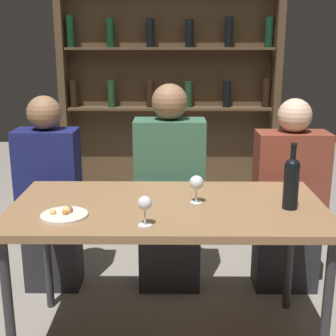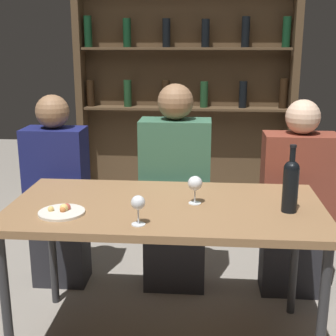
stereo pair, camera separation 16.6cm
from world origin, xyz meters
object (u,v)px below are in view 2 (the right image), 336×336
(wine_glass_1, at_px, (138,204))
(food_plate_0, at_px, (62,212))
(seated_person_left, at_px, (58,197))
(seated_person_right, at_px, (296,206))
(seated_person_center, at_px, (175,196))
(wine_bottle, at_px, (291,183))
(wine_glass_0, at_px, (195,184))

(wine_glass_1, height_order, food_plate_0, wine_glass_1)
(seated_person_left, xyz_separation_m, seated_person_right, (1.45, 0.00, -0.01))
(wine_glass_1, xyz_separation_m, seated_person_center, (0.10, 0.84, -0.24))
(wine_bottle, relative_size, seated_person_right, 0.26)
(food_plate_0, bearing_deg, seated_person_right, 31.71)
(food_plate_0, relative_size, seated_person_left, 0.17)
(seated_person_center, distance_m, seated_person_right, 0.73)
(wine_bottle, bearing_deg, seated_person_center, 132.19)
(wine_glass_1, xyz_separation_m, seated_person_left, (-0.63, 0.84, -0.27))
(wine_glass_0, height_order, seated_person_left, seated_person_left)
(wine_glass_0, relative_size, wine_glass_1, 1.05)
(wine_glass_1, bearing_deg, seated_person_left, 126.73)
(wine_glass_1, distance_m, seated_person_center, 0.88)
(seated_person_left, height_order, seated_person_center, seated_person_center)
(food_plate_0, bearing_deg, seated_person_left, 109.63)
(seated_person_center, bearing_deg, seated_person_left, 180.00)
(seated_person_left, bearing_deg, wine_glass_1, -53.27)
(seated_person_center, relative_size, seated_person_right, 1.07)
(wine_bottle, relative_size, wine_glass_1, 2.39)
(wine_glass_0, relative_size, seated_person_center, 0.11)
(seated_person_center, height_order, seated_person_right, seated_person_center)
(wine_glass_0, bearing_deg, seated_person_center, 103.41)
(wine_bottle, bearing_deg, food_plate_0, -173.79)
(seated_person_left, distance_m, seated_person_right, 1.45)
(food_plate_0, xyz_separation_m, seated_person_right, (1.19, 0.74, -0.20))
(wine_bottle, distance_m, seated_person_left, 1.47)
(wine_glass_0, xyz_separation_m, seated_person_center, (-0.13, 0.55, -0.25))
(seated_person_center, xyz_separation_m, seated_person_right, (0.72, 0.00, -0.05))
(food_plate_0, distance_m, seated_person_left, 0.80)
(seated_person_right, bearing_deg, wine_glass_1, -134.41)
(seated_person_right, bearing_deg, seated_person_center, 180.00)
(wine_bottle, xyz_separation_m, wine_glass_0, (-0.43, 0.07, -0.04))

